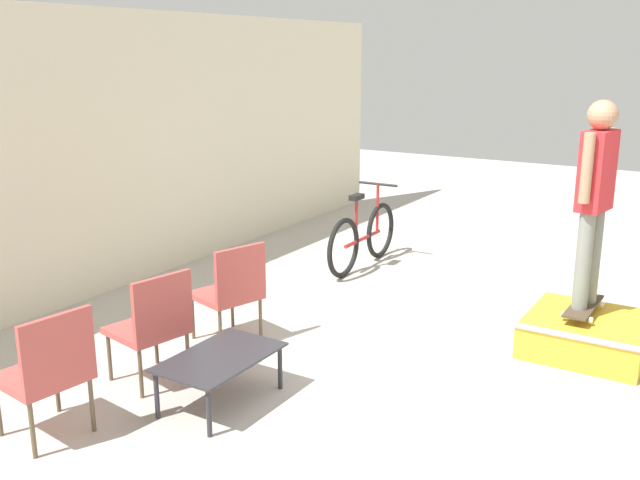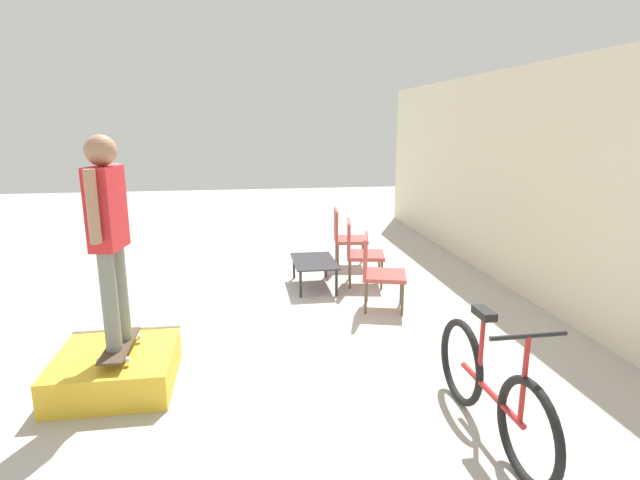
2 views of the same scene
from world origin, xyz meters
TOP-DOWN VIEW (x-y plane):
  - ground_plane at (0.00, 0.00)m, footprint 24.00×24.00m
  - house_wall_back at (0.00, 4.22)m, footprint 12.00×0.06m
  - skate_ramp_box at (1.37, -0.63)m, footprint 1.03×0.99m
  - skateboard_on_ramp at (1.41, -0.57)m, footprint 0.73×0.27m
  - person_skater at (1.41, -0.57)m, footprint 0.56×0.25m
  - coffee_table at (-1.07, 1.49)m, footprint 0.95×0.58m
  - patio_chair_left at (-2.06, 2.13)m, footprint 0.58×0.58m
  - patio_chair_center at (-1.09, 2.14)m, footprint 0.61×0.61m
  - patio_chair_right at (-0.12, 2.14)m, footprint 0.64×0.64m
  - bicycle at (2.57, 2.26)m, footprint 1.67×0.52m

SIDE VIEW (x-z plane):
  - ground_plane at x=0.00m, z-range 0.00..0.00m
  - skate_ramp_box at x=1.37m, z-range -0.01..0.32m
  - coffee_table at x=-1.07m, z-range 0.15..0.53m
  - bicycle at x=2.57m, z-range -0.12..0.87m
  - skateboard_on_ramp at x=1.41m, z-range 0.35..0.43m
  - patio_chair_left at x=-2.06m, z-range 0.05..0.98m
  - patio_chair_center at x=-1.09m, z-range 0.05..0.98m
  - patio_chair_right at x=-0.12m, z-range 0.05..0.98m
  - person_skater at x=1.41m, z-range 0.57..2.34m
  - house_wall_back at x=0.00m, z-range 0.00..3.00m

